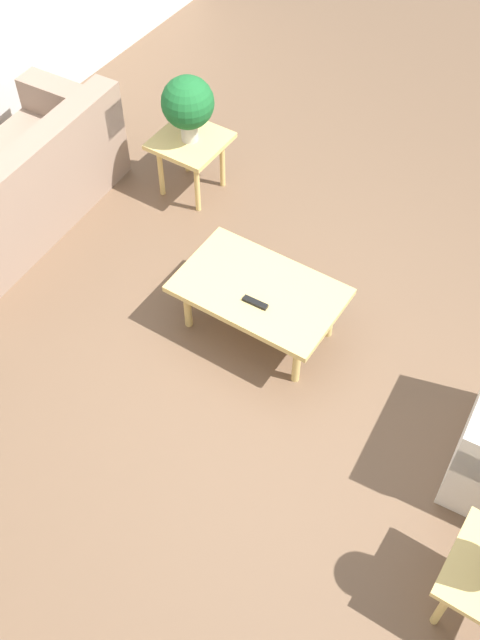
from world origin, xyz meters
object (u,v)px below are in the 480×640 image
Objects in this scene: sofa at (12,191)px; coffee_table at (259,293)px; side_table_plant at (191,148)px; potted_plant at (188,104)px.

sofa is 1.82× the size of coffee_table.
side_table_plant is 1.00× the size of potted_plant.
coffee_table is 2.05× the size of potted_plant.
potted_plant is (1.14, -0.89, 0.41)m from coffee_table.
side_table_plant reaches higher than coffee_table.
potted_plant is at bearing -37.98° from coffee_table.
side_table_plant is at bearing 135.98° from sofa.
potted_plant reaches higher than sofa.
sofa is 3.73× the size of potted_plant.
side_table_plant is at bearing 0.00° from potted_plant.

